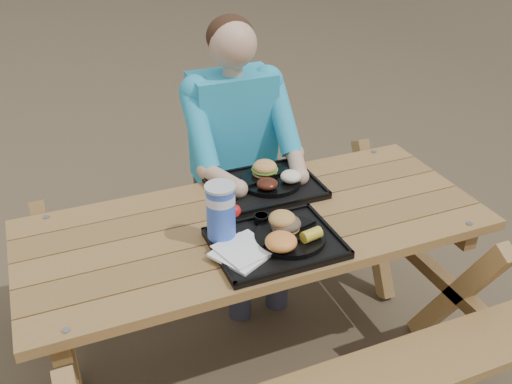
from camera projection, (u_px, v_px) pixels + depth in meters
name	position (u px, v px, depth m)	size (l,w,h in m)	color
ground	(256.00, 359.00, 2.59)	(60.00, 60.00, 0.00)	#999999
picnic_table	(256.00, 295.00, 2.40)	(1.80, 1.49, 0.75)	#999999
tray_near	(275.00, 244.00, 2.06)	(0.45, 0.35, 0.02)	black
tray_far	(265.00, 187.00, 2.41)	(0.45, 0.35, 0.02)	black
plate_near	(290.00, 237.00, 2.07)	(0.26, 0.26, 0.02)	black
plate_far	(271.00, 181.00, 2.42)	(0.26, 0.26, 0.02)	black
napkin_stack	(242.00, 252.00, 1.98)	(0.18, 0.18, 0.02)	white
soda_cup	(221.00, 214.00, 2.02)	(0.10, 0.10, 0.21)	blue
condiment_bbq	(261.00, 219.00, 2.15)	(0.06, 0.06, 0.03)	black
condiment_mustard	(279.00, 218.00, 2.17)	(0.05, 0.05, 0.03)	gold
sandwich	(286.00, 216.00, 2.06)	(0.11, 0.11, 0.11)	#C99247
mac_cheese	(281.00, 242.00, 1.97)	(0.11, 0.11, 0.06)	#F59940
corn_cob	(311.00, 235.00, 2.02)	(0.07, 0.07, 0.04)	yellow
cutlery_far	(224.00, 191.00, 2.36)	(0.03, 0.18, 0.01)	black
burger	(265.00, 164.00, 2.43)	(0.11, 0.11, 0.10)	#DC984D
baked_beans	(267.00, 184.00, 2.34)	(0.09, 0.09, 0.04)	#44190D
potato_salad	(291.00, 176.00, 2.38)	(0.09, 0.09, 0.05)	white
diner	(235.00, 171.00, 2.79)	(0.48, 0.84, 1.28)	teal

